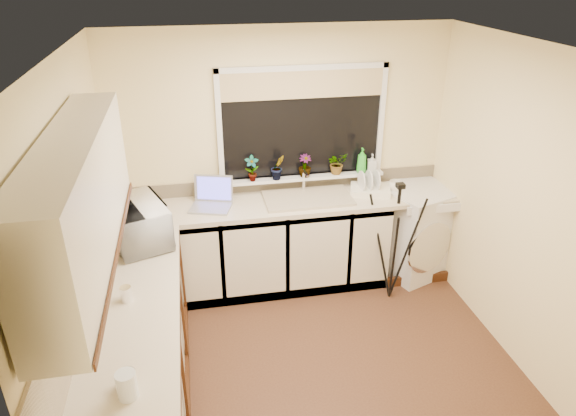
{
  "coord_description": "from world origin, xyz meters",
  "views": [
    {
      "loc": [
        -0.83,
        -3.11,
        2.97
      ],
      "look_at": [
        -0.12,
        0.55,
        1.15
      ],
      "focal_mm": 32.27,
      "sensor_mm": 36.0,
      "label": 1
    }
  ],
  "objects_px": {
    "glass_jug": "(127,385)",
    "tripod": "(395,243)",
    "soap_bottle_green": "(362,160)",
    "cup_left": "(128,379)",
    "washing_machine": "(416,230)",
    "plant_d": "(337,163)",
    "plant_a": "(252,169)",
    "kettle": "(151,239)",
    "steel_jar": "(126,294)",
    "plant_c": "(305,166)",
    "cup_back": "(395,186)",
    "laptop": "(212,199)",
    "microwave": "(138,223)",
    "dish_rack": "(370,190)",
    "plant_b": "(278,167)",
    "soap_bottle_clear": "(372,163)"
  },
  "relations": [
    {
      "from": "cup_back",
      "to": "cup_left",
      "type": "distance_m",
      "value": 3.18
    },
    {
      "from": "soap_bottle_green",
      "to": "cup_back",
      "type": "xyz_separation_m",
      "value": [
        0.3,
        -0.18,
        -0.22
      ]
    },
    {
      "from": "tripod",
      "to": "cup_left",
      "type": "relative_size",
      "value": 11.97
    },
    {
      "from": "laptop",
      "to": "tripod",
      "type": "bearing_deg",
      "value": 1.12
    },
    {
      "from": "washing_machine",
      "to": "plant_c",
      "type": "xyz_separation_m",
      "value": [
        -1.12,
        0.21,
        0.7
      ]
    },
    {
      "from": "steel_jar",
      "to": "cup_back",
      "type": "relative_size",
      "value": 0.8
    },
    {
      "from": "laptop",
      "to": "soap_bottle_clear",
      "type": "xyz_separation_m",
      "value": [
        1.58,
        0.16,
        0.17
      ]
    },
    {
      "from": "cup_back",
      "to": "plant_b",
      "type": "bearing_deg",
      "value": 171.89
    },
    {
      "from": "plant_a",
      "to": "kettle",
      "type": "bearing_deg",
      "value": -135.31
    },
    {
      "from": "tripod",
      "to": "plant_a",
      "type": "bearing_deg",
      "value": 144.49
    },
    {
      "from": "tripod",
      "to": "dish_rack",
      "type": "bearing_deg",
      "value": 93.06
    },
    {
      "from": "steel_jar",
      "to": "soap_bottle_green",
      "type": "xyz_separation_m",
      "value": [
        2.13,
        1.53,
        0.22
      ]
    },
    {
      "from": "tripod",
      "to": "glass_jug",
      "type": "distance_m",
      "value": 2.83
    },
    {
      "from": "washing_machine",
      "to": "cup_left",
      "type": "bearing_deg",
      "value": -161.58
    },
    {
      "from": "dish_rack",
      "to": "microwave",
      "type": "xyz_separation_m",
      "value": [
        -2.13,
        -0.57,
        0.14
      ]
    },
    {
      "from": "plant_a",
      "to": "plant_b",
      "type": "height_order",
      "value": "plant_a"
    },
    {
      "from": "cup_back",
      "to": "tripod",
      "type": "bearing_deg",
      "value": -108.64
    },
    {
      "from": "microwave",
      "to": "plant_c",
      "type": "relative_size",
      "value": 2.78
    },
    {
      "from": "tripod",
      "to": "microwave",
      "type": "relative_size",
      "value": 1.97
    },
    {
      "from": "washing_machine",
      "to": "glass_jug",
      "type": "xyz_separation_m",
      "value": [
        -2.6,
        -2.19,
        0.52
      ]
    },
    {
      "from": "steel_jar",
      "to": "soap_bottle_green",
      "type": "distance_m",
      "value": 2.63
    },
    {
      "from": "kettle",
      "to": "dish_rack",
      "type": "height_order",
      "value": "kettle"
    },
    {
      "from": "plant_d",
      "to": "plant_a",
      "type": "bearing_deg",
      "value": -177.82
    },
    {
      "from": "glass_jug",
      "to": "soap_bottle_green",
      "type": "bearing_deg",
      "value": 49.53
    },
    {
      "from": "plant_c",
      "to": "soap_bottle_clear",
      "type": "xyz_separation_m",
      "value": [
        0.67,
        -0.01,
        -0.02
      ]
    },
    {
      "from": "steel_jar",
      "to": "plant_c",
      "type": "bearing_deg",
      "value": 44.62
    },
    {
      "from": "microwave",
      "to": "steel_jar",
      "type": "bearing_deg",
      "value": 156.72
    },
    {
      "from": "washing_machine",
      "to": "glass_jug",
      "type": "bearing_deg",
      "value": -160.44
    },
    {
      "from": "kettle",
      "to": "soap_bottle_green",
      "type": "relative_size",
      "value": 0.87
    },
    {
      "from": "dish_rack",
      "to": "plant_d",
      "type": "distance_m",
      "value": 0.41
    },
    {
      "from": "plant_b",
      "to": "cup_left",
      "type": "xyz_separation_m",
      "value": [
        -1.22,
        -2.3,
        -0.22
      ]
    },
    {
      "from": "plant_b",
      "to": "plant_c",
      "type": "height_order",
      "value": "plant_b"
    },
    {
      "from": "microwave",
      "to": "tripod",
      "type": "bearing_deg",
      "value": -107.97
    },
    {
      "from": "soap_bottle_green",
      "to": "cup_left",
      "type": "relative_size",
      "value": 2.51
    },
    {
      "from": "glass_jug",
      "to": "tripod",
      "type": "bearing_deg",
      "value": 38.76
    },
    {
      "from": "plant_a",
      "to": "soap_bottle_green",
      "type": "height_order",
      "value": "same"
    },
    {
      "from": "plant_a",
      "to": "cup_back",
      "type": "bearing_deg",
      "value": -6.74
    },
    {
      "from": "plant_d",
      "to": "cup_left",
      "type": "distance_m",
      "value": 2.96
    },
    {
      "from": "plant_d",
      "to": "cup_back",
      "type": "bearing_deg",
      "value": -19.73
    },
    {
      "from": "steel_jar",
      "to": "plant_c",
      "type": "height_order",
      "value": "plant_c"
    },
    {
      "from": "glass_jug",
      "to": "cup_back",
      "type": "xyz_separation_m",
      "value": [
        2.35,
        2.22,
        -0.03
      ]
    },
    {
      "from": "microwave",
      "to": "cup_back",
      "type": "height_order",
      "value": "microwave"
    },
    {
      "from": "kettle",
      "to": "plant_c",
      "type": "relative_size",
      "value": 1.0
    },
    {
      "from": "plant_a",
      "to": "plant_d",
      "type": "bearing_deg",
      "value": 2.18
    },
    {
      "from": "dish_rack",
      "to": "plant_c",
      "type": "distance_m",
      "value": 0.68
    },
    {
      "from": "tripod",
      "to": "plant_c",
      "type": "distance_m",
      "value": 1.11
    },
    {
      "from": "kettle",
      "to": "tripod",
      "type": "distance_m",
      "value": 2.18
    },
    {
      "from": "laptop",
      "to": "kettle",
      "type": "bearing_deg",
      "value": -107.25
    },
    {
      "from": "laptop",
      "to": "steel_jar",
      "type": "relative_size",
      "value": 4.09
    },
    {
      "from": "dish_rack",
      "to": "steel_jar",
      "type": "distance_m",
      "value": 2.57
    }
  ]
}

